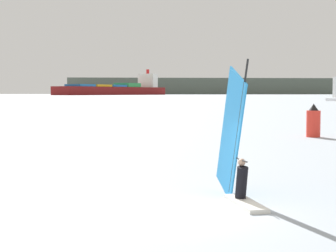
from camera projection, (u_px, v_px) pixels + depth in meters
ground_plane at (182, 210)px, 14.83m from camera, size 4000.00×4000.00×0.00m
windsurfer at (237, 160)px, 16.10m from camera, size 1.47×3.91×4.32m
cargo_ship at (117, 89)px, 681.24m from camera, size 111.33×186.72×34.47m
channel_buoy at (313, 122)px, 38.86m from camera, size 0.99×0.99×2.41m
small_sailboat at (336, 99)px, 199.60m from camera, size 6.31×9.17×10.11m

